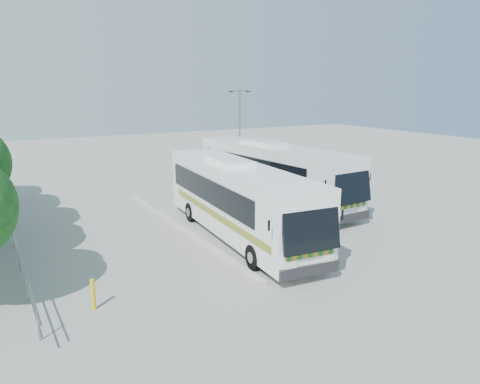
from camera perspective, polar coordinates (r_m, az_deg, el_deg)
ground at (r=23.62m, az=-0.27°, el=-5.04°), size 100.00×100.00×0.00m
kerb_divider at (r=24.37m, az=-7.33°, el=-4.39°), size 0.40×16.00×0.15m
railing at (r=24.50m, az=-26.18°, el=-3.93°), size 0.06×22.00×1.00m
coach_main at (r=22.52m, az=-0.23°, el=-0.80°), size 3.56×12.92×3.54m
coach_adjacent at (r=29.12m, az=4.16°, el=2.41°), size 3.70×13.26×3.63m
lamppost at (r=34.86m, az=-0.05°, el=7.32°), size 1.72×0.18×7.04m
bollard at (r=16.49m, az=-17.47°, el=-11.84°), size 0.15×0.15×1.07m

